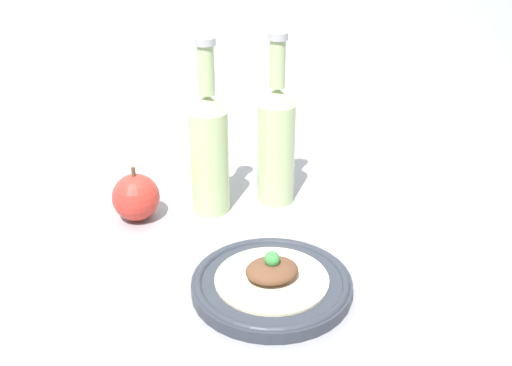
{
  "coord_description": "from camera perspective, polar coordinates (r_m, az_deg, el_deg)",
  "views": [
    {
      "loc": [
        -26.86,
        -76.07,
        52.31
      ],
      "look_at": [
        -1.25,
        3.76,
        10.85
      ],
      "focal_mm": 42.0,
      "sensor_mm": 36.0,
      "label": 1
    }
  ],
  "objects": [
    {
      "name": "apple",
      "position": [
        1.06,
        -11.36,
        -1.34
      ],
      "size": [
        8.27,
        8.27,
        9.86
      ],
      "color": "red",
      "rests_on": "ground_plane"
    },
    {
      "name": "plated_food",
      "position": [
        0.86,
        1.52,
        -8.63
      ],
      "size": [
        16.42,
        16.42,
        4.76
      ],
      "color": "beige",
      "rests_on": "plate"
    },
    {
      "name": "ground_plane",
      "position": [
        0.97,
        1.39,
        -7.64
      ],
      "size": [
        180.0,
        110.0,
        4.0
      ],
      "primitive_type": "cube",
      "color": "gray"
    },
    {
      "name": "cider_bottle_right",
      "position": [
        1.07,
        1.93,
        4.1
      ],
      "size": [
        6.75,
        6.75,
        30.99
      ],
      "color": "#B7D18E",
      "rests_on": "ground_plane"
    },
    {
      "name": "plate",
      "position": [
        0.87,
        1.5,
        -9.59
      ],
      "size": [
        23.14,
        23.14,
        2.21
      ],
      "color": "#2D333D",
      "rests_on": "ground_plane"
    },
    {
      "name": "cider_bottle_left",
      "position": [
        1.04,
        -4.49,
        3.3
      ],
      "size": [
        6.75,
        6.75,
        30.99
      ],
      "color": "#B7D18E",
      "rests_on": "ground_plane"
    }
  ]
}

